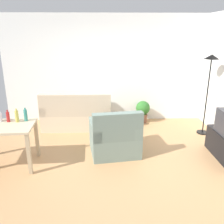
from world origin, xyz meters
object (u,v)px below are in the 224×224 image
(potted_plant, at_px, (143,110))
(bottle_clear, at_px, (0,117))
(torchiere_lamp, at_px, (210,73))
(bottle_tall, at_px, (26,115))
(couch, at_px, (77,116))
(armchair, at_px, (115,138))
(bottle_squat, at_px, (17,116))
(bottle_red, at_px, (8,117))

(potted_plant, height_order, bottle_clear, bottle_clear)
(torchiere_lamp, relative_size, bottle_tall, 7.42)
(couch, xyz_separation_m, torchiere_lamp, (2.97, -0.46, 1.10))
(torchiere_lamp, bearing_deg, bottle_clear, -164.72)
(couch, height_order, potted_plant, couch)
(potted_plant, height_order, armchair, armchair)
(armchair, relative_size, bottle_squat, 4.17)
(bottle_red, xyz_separation_m, bottle_tall, (0.30, 0.03, 0.01))
(torchiere_lamp, distance_m, bottle_squat, 4.03)
(potted_plant, xyz_separation_m, bottle_clear, (-2.83, -1.90, 0.52))
(potted_plant, relative_size, bottle_tall, 2.34)
(couch, height_order, armchair, same)
(torchiere_lamp, bearing_deg, bottle_red, -164.03)
(potted_plant, distance_m, bottle_red, 3.34)
(bottle_clear, relative_size, bottle_red, 0.93)
(torchiere_lamp, bearing_deg, couch, 171.21)
(torchiere_lamp, bearing_deg, bottle_tall, -163.29)
(bottle_clear, height_order, bottle_squat, bottle_squat)
(bottle_red, xyz_separation_m, bottle_squat, (0.16, -0.01, 0.01))
(couch, height_order, bottle_clear, bottle_clear)
(bottle_clear, relative_size, bottle_tall, 0.83)
(armchair, bearing_deg, bottle_squat, -0.72)
(armchair, height_order, bottle_clear, bottle_clear)
(couch, distance_m, bottle_clear, 2.03)
(armchair, height_order, bottle_tall, bottle_tall)
(armchair, xyz_separation_m, bottle_clear, (-2.02, -0.20, 0.52))
(armchair, bearing_deg, bottle_clear, -2.55)
(couch, bearing_deg, bottle_clear, 54.00)
(bottle_squat, relative_size, bottle_tall, 0.99)
(bottle_squat, bearing_deg, bottle_tall, 18.48)
(armchair, bearing_deg, potted_plant, -123.53)
(couch, relative_size, bottle_red, 7.61)
(bottle_squat, distance_m, bottle_tall, 0.14)
(bottle_clear, height_order, bottle_tall, bottle_tall)
(armchair, distance_m, bottle_tall, 1.68)
(torchiere_lamp, xyz_separation_m, bottle_clear, (-4.13, -1.13, -0.57))
(torchiere_lamp, xyz_separation_m, armchair, (-2.11, -0.93, -1.09))
(bottle_squat, bearing_deg, bottle_red, 175.49)
(torchiere_lamp, distance_m, potted_plant, 1.86)
(potted_plant, bearing_deg, bottle_red, -144.54)
(armchair, xyz_separation_m, bottle_red, (-1.88, -0.21, 0.53))
(torchiere_lamp, height_order, potted_plant, torchiere_lamp)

